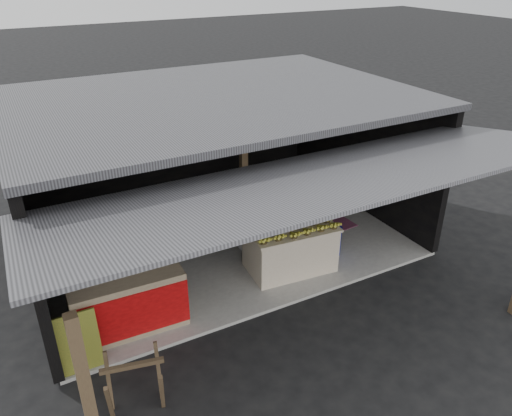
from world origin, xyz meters
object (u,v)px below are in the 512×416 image
neighbor_stall (127,299)px  white_crate (258,221)px  plastic_chair (295,192)px  water_barrel (331,241)px  banana_table (290,247)px  sawhorse (134,381)px

neighbor_stall → white_crate: bearing=25.3°
neighbor_stall → plastic_chair: neighbor_stall is taller
water_barrel → banana_table: bearing=-177.8°
water_barrel → plastic_chair: bearing=82.3°
neighbor_stall → plastic_chair: size_ratio=1.76×
plastic_chair → white_crate: bearing=-169.7°
white_crate → water_barrel: 1.49m
banana_table → plastic_chair: bearing=60.6°
neighbor_stall → water_barrel: bearing=5.3°
neighbor_stall → sawhorse: 1.61m
sawhorse → plastic_chair: (4.58, 3.49, 0.16)m
banana_table → neighbor_stall: (-3.04, -0.20, 0.08)m
white_crate → water_barrel: size_ratio=1.79×
water_barrel → sawhorse: bearing=-157.5°
banana_table → white_crate: (-0.08, 1.08, 0.04)m
white_crate → plastic_chair: bearing=24.0°
banana_table → water_barrel: size_ratio=3.08×
white_crate → sawhorse: bearing=-141.9°
white_crate → sawhorse: size_ratio=1.20×
sawhorse → white_crate: bearing=52.9°
plastic_chair → water_barrel: bearing=-114.2°
white_crate → neighbor_stall: bearing=-159.2°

